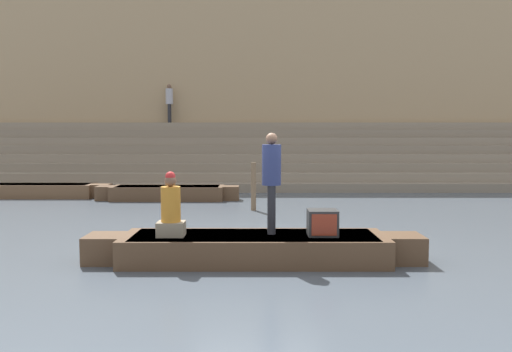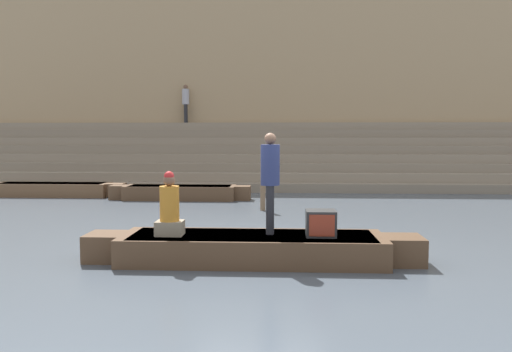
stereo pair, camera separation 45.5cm
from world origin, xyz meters
name	(u,v)px [view 2 (the right image)]	position (x,y,z in m)	size (l,w,h in m)	color
ground_plane	(259,249)	(0.00, 0.00, 0.00)	(120.00, 120.00, 0.00)	#4C5660
ghat_steps	(272,163)	(0.00, 12.28, 0.96)	(36.00, 4.77, 2.71)	gray
back_wall	(273,82)	(0.00, 14.56, 4.65)	(34.20, 1.28, 9.35)	tan
rowboat_main	(252,247)	(-0.07, -0.92, 0.25)	(5.68, 1.36, 0.46)	brown
person_standing	(270,175)	(0.23, -0.77, 1.46)	(0.32, 0.32, 1.72)	#28282D
person_rowing	(170,209)	(-1.45, -1.02, 0.90)	(0.45, 0.36, 1.08)	gray
tv_set	(321,223)	(1.08, -0.96, 0.68)	(0.49, 0.45, 0.43)	#2D2D2D
moored_boat_shore	(180,192)	(-2.96, 7.18, 0.25)	(4.71, 1.03, 0.46)	brown
moored_boat_distant	(52,189)	(-7.65, 7.86, 0.25)	(5.17, 1.03, 0.46)	brown
mooring_post	(263,187)	(-0.10, 4.89, 0.68)	(0.15, 0.15, 1.37)	brown
person_on_steps	(186,101)	(-3.98, 13.67, 3.72)	(0.33, 0.33, 1.74)	#28282D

